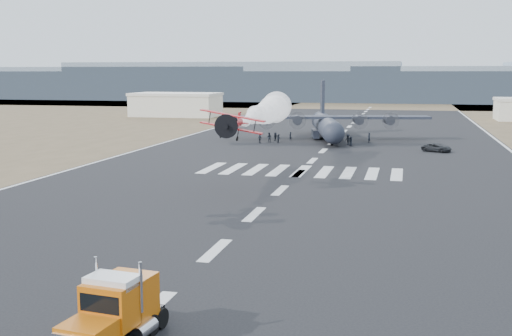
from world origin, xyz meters
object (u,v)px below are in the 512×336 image
(support_vehicle, at_px, (437,148))
(crew_g, at_px, (369,138))
(semi_truck, at_px, (114,311))
(hangar_left, at_px, (176,104))
(aerobatic_biplane, at_px, (232,123))
(crew_d, at_px, (260,139))
(crew_f, at_px, (275,137))
(transport_aircraft, at_px, (327,124))
(crew_b, at_px, (269,137))
(crew_c, at_px, (348,139))
(crew_a, at_px, (290,136))
(crew_e, at_px, (351,141))
(crew_h, at_px, (279,139))

(support_vehicle, xyz_separation_m, crew_g, (-11.31, 11.07, 0.25))
(semi_truck, height_order, crew_g, semi_truck)
(hangar_left, bearing_deg, aerobatic_biplane, -66.91)
(crew_d, bearing_deg, crew_f, -81.79)
(hangar_left, xyz_separation_m, crew_d, (39.54, -64.30, -2.60))
(transport_aircraft, distance_m, crew_d, 14.81)
(crew_b, distance_m, crew_f, 2.60)
(aerobatic_biplane, distance_m, transport_aircraft, 56.52)
(aerobatic_biplane, distance_m, crew_g, 53.08)
(support_vehicle, height_order, crew_c, crew_c)
(crew_a, height_order, crew_e, crew_a)
(crew_b, xyz_separation_m, crew_e, (14.96, -2.61, -0.09))
(hangar_left, distance_m, semi_truck, 158.15)
(support_vehicle, distance_m, crew_g, 15.82)
(semi_truck, distance_m, crew_g, 90.53)
(crew_f, bearing_deg, crew_a, -42.10)
(transport_aircraft, distance_m, crew_b, 12.59)
(transport_aircraft, bearing_deg, crew_b, -150.94)
(support_vehicle, xyz_separation_m, crew_b, (-28.98, 7.72, 0.22))
(hangar_left, bearing_deg, crew_a, -53.04)
(crew_c, relative_size, crew_h, 1.19)
(aerobatic_biplane, bearing_deg, support_vehicle, 59.63)
(support_vehicle, xyz_separation_m, crew_c, (-14.70, 6.71, 0.28))
(transport_aircraft, height_order, crew_b, transport_aircraft)
(crew_h, bearing_deg, support_vehicle, -133.13)
(crew_e, bearing_deg, hangar_left, -173.52)
(transport_aircraft, bearing_deg, crew_g, -41.98)
(transport_aircraft, height_order, support_vehicle, transport_aircraft)
(transport_aircraft, distance_m, crew_f, 10.58)
(semi_truck, bearing_deg, crew_c, 94.99)
(crew_f, bearing_deg, transport_aircraft, -37.05)
(semi_truck, bearing_deg, crew_b, 104.38)
(crew_e, bearing_deg, semi_truck, -36.65)
(crew_c, bearing_deg, crew_a, -164.59)
(support_vehicle, xyz_separation_m, crew_d, (-30.24, 5.78, 0.16))
(crew_a, relative_size, crew_c, 0.85)
(aerobatic_biplane, relative_size, crew_f, 4.33)
(crew_a, distance_m, crew_c, 12.08)
(crew_d, bearing_deg, transport_aircraft, -104.86)
(crew_a, relative_size, crew_f, 1.01)
(crew_e, bearing_deg, crew_h, -132.36)
(crew_b, xyz_separation_m, crew_g, (17.68, 3.35, 0.02))
(semi_truck, xyz_separation_m, crew_f, (-10.60, 89.46, -0.84))
(crew_c, height_order, crew_h, crew_c)
(aerobatic_biplane, bearing_deg, crew_d, 98.24)
(transport_aircraft, xyz_separation_m, crew_e, (5.56, -10.76, -2.04))
(crew_f, height_order, crew_h, crew_f)
(transport_aircraft, bearing_deg, crew_h, -141.92)
(semi_truck, bearing_deg, transport_aircraft, 98.13)
(aerobatic_biplane, xyz_separation_m, crew_e, (8.64, 45.51, -6.44))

